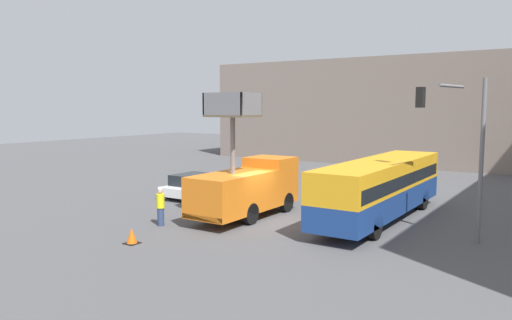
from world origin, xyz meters
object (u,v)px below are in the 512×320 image
object	(u,v)px
traffic_light_pole	(460,134)
road_worker_directing	(321,209)
traffic_cone_near_truck	(132,236)
road_worker_near_truck	(161,206)
parked_car_curbside	(193,185)
utility_truck	(247,186)
city_bus	(381,185)

from	to	relation	value
traffic_light_pole	road_worker_directing	size ratio (longest dim) A/B	3.50
road_worker_directing	traffic_cone_near_truck	size ratio (longest dim) A/B	2.97
traffic_light_pole	road_worker_directing	world-z (taller)	traffic_light_pole
road_worker_near_truck	parked_car_curbside	size ratio (longest dim) A/B	0.43
utility_truck	traffic_cone_near_truck	bearing A→B (deg)	-99.97
road_worker_near_truck	parked_car_curbside	bearing A→B (deg)	-90.17
city_bus	road_worker_near_truck	size ratio (longest dim) A/B	6.41
utility_truck	road_worker_directing	bearing A→B (deg)	-4.64
parked_car_curbside	road_worker_near_truck	bearing A→B (deg)	-60.78
utility_truck	city_bus	distance (m)	6.68
utility_truck	road_worker_directing	xyz separation A→B (m)	(4.34, -0.35, -0.63)
utility_truck	parked_car_curbside	xyz separation A→B (m)	(-6.04, 2.84, -0.87)
traffic_light_pole	parked_car_curbside	bearing A→B (deg)	175.17
traffic_cone_near_truck	utility_truck	bearing A→B (deg)	80.03
city_bus	road_worker_near_truck	xyz separation A→B (m)	(-8.23, -6.93, -0.83)
utility_truck	parked_car_curbside	size ratio (longest dim) A/B	1.59
traffic_cone_near_truck	road_worker_directing	bearing A→B (deg)	48.82
traffic_cone_near_truck	parked_car_curbside	world-z (taller)	parked_car_curbside
road_worker_near_truck	traffic_cone_near_truck	world-z (taller)	road_worker_near_truck
road_worker_directing	parked_car_curbside	distance (m)	10.87
city_bus	parked_car_curbside	distance (m)	11.95
road_worker_near_truck	road_worker_directing	xyz separation A→B (m)	(6.70, 3.38, 0.04)
utility_truck	traffic_light_pole	bearing A→B (deg)	8.75
traffic_light_pole	road_worker_directing	xyz separation A→B (m)	(-5.45, -1.86, -3.50)
parked_car_curbside	traffic_light_pole	bearing A→B (deg)	-4.83
city_bus	traffic_cone_near_truck	world-z (taller)	city_bus
road_worker_directing	traffic_light_pole	bearing A→B (deg)	148.74
traffic_light_pole	traffic_cone_near_truck	bearing A→B (deg)	-143.34
road_worker_near_truck	road_worker_directing	distance (m)	7.51
traffic_light_pole	road_worker_near_truck	world-z (taller)	traffic_light_pole
utility_truck	road_worker_directing	distance (m)	4.40
road_worker_near_truck	road_worker_directing	world-z (taller)	road_worker_directing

